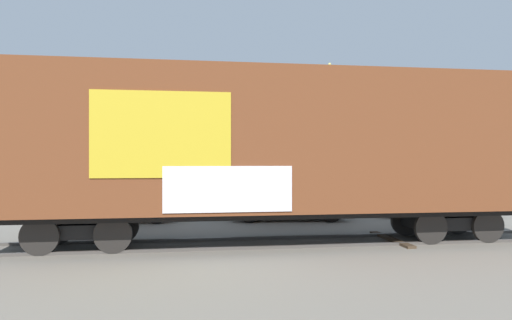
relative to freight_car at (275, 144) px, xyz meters
The scene contains 8 objects.
ground_plane 2.72m from the freight_car, 169.98° to the left, with size 260.00×260.00×0.00m, color slate.
track 2.80m from the freight_car, behind, with size 59.97×5.74×0.08m.
freight_car is the anchor object (origin of this frame).
flagpole 13.88m from the freight_car, 70.33° to the left, with size 0.92×0.94×7.88m.
hillside 73.03m from the freight_car, 90.05° to the left, with size 150.63×41.34×13.70m.
parked_car_tan 7.42m from the freight_car, 137.22° to the left, with size 4.22×2.21×1.67m.
parked_car_black 5.37m from the freight_car, 78.10° to the left, with size 4.51×2.07×1.73m.
parked_car_silver 9.27m from the freight_car, 37.09° to the left, with size 4.78×2.08×1.51m.
Camera 1 is at (-1.45, -12.20, 2.29)m, focal length 31.45 mm.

